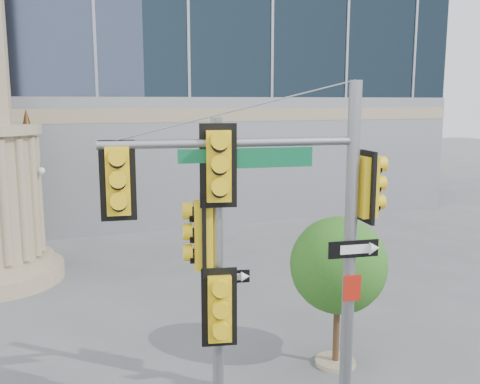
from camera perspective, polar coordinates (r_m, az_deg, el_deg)
name	(u,v)px	position (r m, az deg, el deg)	size (l,w,h in m)	color
ground	(272,382)	(11.92, 3.41, -19.56)	(120.00, 120.00, 0.00)	#545456
main_signal_pole	(291,218)	(9.27, 5.51, -2.80)	(4.76, 0.99, 6.17)	slate
secondary_signal_pole	(215,253)	(9.18, -2.73, -6.53)	(0.96, 0.84, 5.55)	slate
street_tree	(339,269)	(11.95, 10.56, -8.05)	(2.16, 2.11, 3.36)	#9D846A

